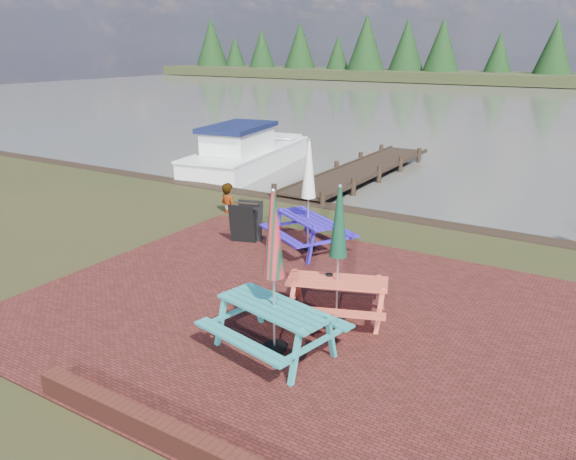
% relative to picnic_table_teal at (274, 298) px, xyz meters
% --- Properties ---
extents(ground, '(120.00, 120.00, 0.00)m').
position_rel_picnic_table_teal_xyz_m(ground, '(-0.42, 0.27, -0.84)').
color(ground, black).
rests_on(ground, ground).
extents(paving, '(9.00, 7.50, 0.02)m').
position_rel_picnic_table_teal_xyz_m(paving, '(-0.42, 1.27, -0.83)').
color(paving, '#381511').
rests_on(paving, ground).
extents(water, '(120.00, 60.00, 0.02)m').
position_rel_picnic_table_teal_xyz_m(water, '(-0.42, 37.27, -0.84)').
color(water, '#48463E').
rests_on(water, ground).
extents(picnic_table_teal, '(2.02, 1.87, 2.40)m').
position_rel_picnic_table_teal_xyz_m(picnic_table_teal, '(0.00, 0.00, 0.00)').
color(picnic_table_teal, teal).
rests_on(picnic_table_teal, ground).
extents(picnic_table_red, '(1.99, 1.89, 2.21)m').
position_rel_picnic_table_teal_xyz_m(picnic_table_red, '(0.29, 1.40, -0.07)').
color(picnic_table_red, '#C94933').
rests_on(picnic_table_red, ground).
extents(picnic_table_blue, '(2.26, 2.19, 2.39)m').
position_rel_picnic_table_teal_xyz_m(picnic_table_blue, '(-1.71, 3.98, -0.01)').
color(picnic_table_blue, '#2A17AD').
rests_on(picnic_table_blue, ground).
extents(chalkboard, '(0.61, 0.70, 0.92)m').
position_rel_picnic_table_teal_xyz_m(chalkboard, '(-3.13, 3.66, -0.37)').
color(chalkboard, black).
rests_on(chalkboard, ground).
extents(jetty, '(1.76, 9.08, 1.00)m').
position_rel_picnic_table_teal_xyz_m(jetty, '(-3.92, 11.54, -0.73)').
color(jetty, black).
rests_on(jetty, ground).
extents(boat_jetty, '(3.31, 6.91, 1.92)m').
position_rel_picnic_table_teal_xyz_m(boat_jetty, '(-8.12, 10.63, -0.47)').
color(boat_jetty, white).
rests_on(boat_jetty, ground).
extents(person, '(0.66, 0.53, 1.59)m').
position_rel_picnic_table_teal_xyz_m(person, '(-4.90, 5.33, -0.05)').
color(person, gray).
rests_on(person, ground).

